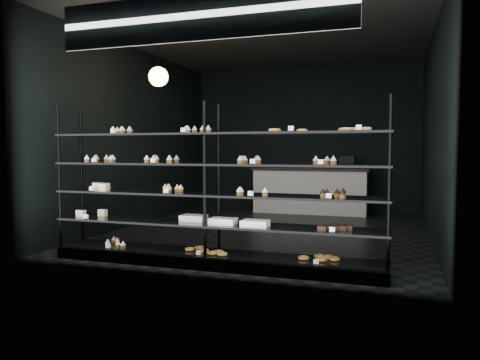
{
  "coord_description": "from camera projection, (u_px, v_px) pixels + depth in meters",
  "views": [
    {
      "loc": [
        1.98,
        -7.49,
        1.37
      ],
      "look_at": [
        0.12,
        -1.9,
        0.99
      ],
      "focal_mm": 35.0,
      "sensor_mm": 36.0,
      "label": 1
    }
  ],
  "objects": [
    {
      "name": "room",
      "position": [
        270.0,
        136.0,
        7.7
      ],
      "size": [
        5.01,
        6.01,
        3.2
      ],
      "color": "black",
      "rests_on": "ground"
    },
    {
      "name": "display_shelf",
      "position": [
        210.0,
        213.0,
        5.47
      ],
      "size": [
        4.0,
        0.5,
        1.91
      ],
      "color": "black",
      "rests_on": "room"
    },
    {
      "name": "signage",
      "position": [
        198.0,
        17.0,
        4.86
      ],
      "size": [
        3.3,
        0.05,
        0.5
      ],
      "color": "#0B0C39",
      "rests_on": "room"
    },
    {
      "name": "pendant_lamp",
      "position": [
        158.0,
        77.0,
        6.93
      ],
      "size": [
        0.29,
        0.29,
        0.87
      ],
      "color": "black",
      "rests_on": "room"
    },
    {
      "name": "service_counter",
      "position": [
        311.0,
        190.0,
        10.06
      ],
      "size": [
        2.48,
        0.65,
        1.23
      ],
      "color": "silver",
      "rests_on": "room"
    }
  ]
}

